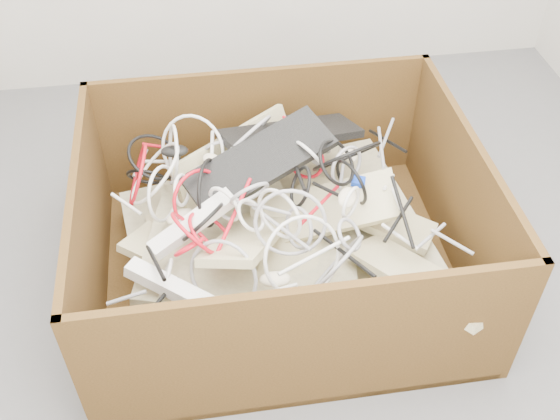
{
  "coord_description": "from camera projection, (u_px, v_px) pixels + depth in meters",
  "views": [
    {
      "loc": [
        -0.32,
        -1.44,
        1.81
      ],
      "look_at": [
        -0.09,
        0.14,
        0.3
      ],
      "focal_mm": 42.56,
      "sensor_mm": 36.0,
      "label": 1
    }
  ],
  "objects": [
    {
      "name": "cardboard_box",
      "position": [
        276.0,
        249.0,
        2.29
      ],
      "size": [
        1.27,
        1.06,
        0.55
      ],
      "color": "#36240D",
      "rests_on": "ground"
    },
    {
      "name": "vga_plug",
      "position": [
        358.0,
        181.0,
        2.2
      ],
      "size": [
        0.06,
        0.05,
        0.03
      ],
      "primitive_type": "cube",
      "rotation": [
        0.09,
        0.14,
        -0.31
      ],
      "color": "#0D35C8",
      "rests_on": "keyboard_pile"
    },
    {
      "name": "ground",
      "position": [
        310.0,
        296.0,
        2.31
      ],
      "size": [
        3.0,
        3.0,
        0.0
      ],
      "primitive_type": "plane",
      "color": "#57585A",
      "rests_on": "ground"
    },
    {
      "name": "mice_scatter",
      "position": [
        276.0,
        204.0,
        2.13
      ],
      "size": [
        0.75,
        0.65,
        0.2
      ],
      "color": "beige",
      "rests_on": "keyboard_pile"
    },
    {
      "name": "cable_tangle",
      "position": [
        244.0,
        192.0,
        2.13
      ],
      "size": [
        1.12,
        0.86,
        0.38
      ],
      "color": "black",
      "rests_on": "keyboard_pile"
    },
    {
      "name": "power_strip_right",
      "position": [
        169.0,
        286.0,
        1.94
      ],
      "size": [
        0.26,
        0.2,
        0.09
      ],
      "primitive_type": "cube",
      "rotation": [
        -0.1,
        0.17,
        -0.59
      ],
      "color": "white",
      "rests_on": "keyboard_pile"
    },
    {
      "name": "keyboard_pile",
      "position": [
        283.0,
        214.0,
        2.21
      ],
      "size": [
        1.15,
        1.02,
        0.45
      ],
      "color": "beige",
      "rests_on": "cardboard_box"
    },
    {
      "name": "power_strip_left",
      "position": [
        193.0,
        223.0,
        2.04
      ],
      "size": [
        0.29,
        0.19,
        0.12
      ],
      "primitive_type": "cube",
      "rotation": [
        0.14,
        -0.26,
        0.47
      ],
      "color": "white",
      "rests_on": "keyboard_pile"
    }
  ]
}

